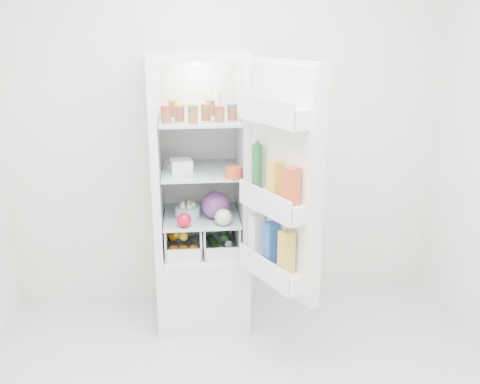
{
  "coord_description": "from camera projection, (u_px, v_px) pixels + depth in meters",
  "views": [
    {
      "loc": [
        -0.29,
        -2.15,
        1.94
      ],
      "look_at": [
        0.03,
        0.95,
        0.97
      ],
      "focal_mm": 40.0,
      "sensor_mm": 36.0,
      "label": 1
    }
  ],
  "objects": [
    {
      "name": "shelf_top",
      "position": [
        199.0,
        120.0,
        3.34
      ],
      "size": [
        0.49,
        0.53,
        0.02
      ],
      "primitive_type": "cube",
      "color": "#ADC2CB",
      "rests_on": "refrigerator"
    },
    {
      "name": "crisper_right",
      "position": [
        220.0,
        233.0,
        3.58
      ],
      "size": [
        0.23,
        0.46,
        0.22
      ],
      "primitive_type": null,
      "color": "silver",
      "rests_on": "refrigerator"
    },
    {
      "name": "tin_red",
      "position": [
        234.0,
        172.0,
        3.24
      ],
      "size": [
        0.1,
        0.1,
        0.07
      ],
      "primitive_type": "cylinder",
      "rotation": [
        0.0,
        0.0,
        -0.03
      ],
      "color": "#CC421E",
      "rests_on": "shelf_mid"
    },
    {
      "name": "mushroom_bowl",
      "position": [
        188.0,
        212.0,
        3.46
      ],
      "size": [
        0.18,
        0.18,
        0.07
      ],
      "primitive_type": "cylinder",
      "rotation": [
        0.0,
        0.0,
        -0.12
      ],
      "color": "#90C9D7",
      "rests_on": "shelf_low"
    },
    {
      "name": "bell_pepper",
      "position": [
        184.0,
        220.0,
        3.3
      ],
      "size": [
        0.09,
        0.09,
        0.09
      ],
      "primitive_type": "sphere",
      "color": "red",
      "rests_on": "shelf_low"
    },
    {
      "name": "shelf_low",
      "position": [
        201.0,
        216.0,
        3.53
      ],
      "size": [
        0.49,
        0.53,
        0.01
      ],
      "primitive_type": "cube",
      "color": "#ADC2CB",
      "rests_on": "refrigerator"
    },
    {
      "name": "shelf_mid",
      "position": [
        200.0,
        171.0,
        3.44
      ],
      "size": [
        0.49,
        0.53,
        0.02
      ],
      "primitive_type": "cube",
      "color": "#ADC2CB",
      "rests_on": "refrigerator"
    },
    {
      "name": "squeeze_bottle",
      "position": [
        218.0,
        103.0,
        3.41
      ],
      "size": [
        0.05,
        0.05,
        0.16
      ],
      "primitive_type": "cylinder",
      "rotation": [
        0.0,
        0.0,
        -0.02
      ],
      "color": "silver",
      "rests_on": "shelf_top"
    },
    {
      "name": "salad_bag",
      "position": [
        223.0,
        217.0,
        3.33
      ],
      "size": [
        0.11,
        0.11,
        0.11
      ],
      "primitive_type": "sphere",
      "color": "#B5CB98",
      "rests_on": "shelf_low"
    },
    {
      "name": "condiment_jars",
      "position": [
        198.0,
        113.0,
        3.27
      ],
      "size": [
        0.46,
        0.34,
        0.08
      ],
      "color": "#B21919",
      "rests_on": "shelf_top"
    },
    {
      "name": "crisper_left",
      "position": [
        183.0,
        235.0,
        3.56
      ],
      "size": [
        0.23,
        0.46,
        0.22
      ],
      "primitive_type": null,
      "color": "silver",
      "rests_on": "refrigerator"
    },
    {
      "name": "room_walls",
      "position": [
        256.0,
        116.0,
        2.17
      ],
      "size": [
        3.02,
        3.02,
        2.61
      ],
      "color": "silver",
      "rests_on": "ground"
    },
    {
      "name": "fridge_door",
      "position": [
        281.0,
        186.0,
        2.95
      ],
      "size": [
        0.39,
        0.57,
        1.3
      ],
      "rotation": [
        0.0,
        0.0,
        2.01
      ],
      "color": "white",
      "rests_on": "refrigerator"
    },
    {
      "name": "veg_pile",
      "position": [
        221.0,
        240.0,
        3.6
      ],
      "size": [
        0.16,
        0.3,
        0.1
      ],
      "color": "#1E4818",
      "rests_on": "refrigerator"
    },
    {
      "name": "citrus_pile",
      "position": [
        182.0,
        241.0,
        3.5
      ],
      "size": [
        0.2,
        0.24,
        0.16
      ],
      "color": "orange",
      "rests_on": "refrigerator"
    },
    {
      "name": "red_cabbage",
      "position": [
        216.0,
        205.0,
        3.44
      ],
      "size": [
        0.18,
        0.18,
        0.18
      ],
      "primitive_type": "sphere",
      "color": "#551D4F",
      "rests_on": "shelf_low"
    },
    {
      "name": "foil_tray",
      "position": [
        175.0,
        164.0,
        3.48
      ],
      "size": [
        0.2,
        0.18,
        0.04
      ],
      "primitive_type": "cube",
      "rotation": [
        0.0,
        0.0,
        0.44
      ],
      "color": "silver",
      "rests_on": "shelf_mid"
    },
    {
      "name": "tub_white",
      "position": [
        181.0,
        166.0,
        3.36
      ],
      "size": [
        0.15,
        0.15,
        0.08
      ],
      "primitive_type": "cube",
      "rotation": [
        0.0,
        0.0,
        0.14
      ],
      "color": "white",
      "rests_on": "shelf_mid"
    },
    {
      "name": "refrigerator",
      "position": [
        201.0,
        223.0,
        3.61
      ],
      "size": [
        0.6,
        0.6,
        1.8
      ],
      "color": "white",
      "rests_on": "ground"
    }
  ]
}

